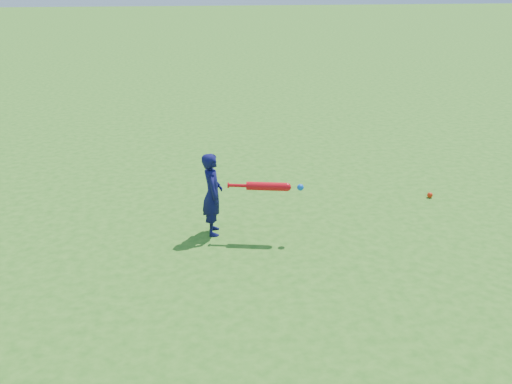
% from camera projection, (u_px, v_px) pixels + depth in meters
% --- Properties ---
extents(ground, '(80.00, 80.00, 0.00)m').
position_uv_depth(ground, '(175.00, 240.00, 6.50)').
color(ground, '#2B6718').
rests_on(ground, ground).
extents(child, '(0.24, 0.36, 0.97)m').
position_uv_depth(child, '(212.00, 194.00, 6.50)').
color(child, '#0E0E43').
rests_on(child, ground).
extents(ground_ball_red, '(0.08, 0.08, 0.08)m').
position_uv_depth(ground_ball_red, '(430.00, 195.00, 7.67)').
color(ground_ball_red, red).
rests_on(ground_ball_red, ground).
extents(bat_swing, '(0.84, 0.23, 0.10)m').
position_uv_depth(bat_swing, '(270.00, 186.00, 6.35)').
color(bat_swing, red).
rests_on(bat_swing, ground).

